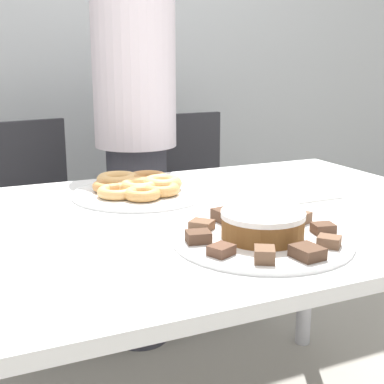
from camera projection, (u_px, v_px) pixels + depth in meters
wall_back at (60, 26)px, 2.65m from camera, size 8.00×0.05×2.60m
table at (197, 246)px, 1.38m from camera, size 1.50×1.01×0.76m
person_standing at (136, 127)px, 2.04m from camera, size 0.31×0.31×1.66m
office_chair_left at (37, 238)px, 2.20m from camera, size 0.51×0.51×0.89m
office_chair_right at (195, 217)px, 2.48m from camera, size 0.45×0.45×0.89m
plate_cake at (262, 240)px, 1.15m from camera, size 0.39×0.39×0.01m
plate_donuts at (140, 193)px, 1.54m from camera, size 0.39×0.39×0.01m
frosted_cake at (263, 225)px, 1.14m from camera, size 0.18×0.18×0.06m
lamington_0 at (221, 250)px, 1.04m from camera, size 0.06×0.05×0.02m
lamington_1 at (264, 255)px, 1.01m from camera, size 0.06×0.06×0.03m
lamington_2 at (307, 252)px, 1.02m from camera, size 0.06×0.06×0.02m
lamington_3 at (329, 241)px, 1.09m from camera, size 0.06×0.06×0.02m
lamington_4 at (323, 228)px, 1.17m from camera, size 0.05×0.05×0.02m
lamington_5 at (297, 218)px, 1.24m from camera, size 0.07×0.07×0.03m
lamington_6 at (261, 214)px, 1.28m from camera, size 0.07×0.07×0.02m
lamington_7 at (226, 215)px, 1.26m from camera, size 0.06×0.06×0.03m
lamington_8 at (202, 225)px, 1.20m from camera, size 0.06×0.07×0.02m
lamington_9 at (198, 237)px, 1.11m from camera, size 0.06×0.05×0.02m
donut_0 at (140, 186)px, 1.54m from camera, size 0.11×0.11×0.03m
donut_1 at (148, 179)px, 1.63m from camera, size 0.12×0.12×0.03m
donut_2 at (118, 179)px, 1.62m from camera, size 0.13×0.13×0.04m
donut_3 at (110, 186)px, 1.54m from camera, size 0.10×0.10×0.03m
donut_4 at (118, 192)px, 1.48m from camera, size 0.11×0.11×0.03m
donut_5 at (142, 194)px, 1.46m from camera, size 0.10×0.10×0.03m
donut_6 at (161, 189)px, 1.50m from camera, size 0.10×0.10×0.03m
donut_7 at (162, 183)px, 1.56m from camera, size 0.12×0.12×0.04m
napkin at (309, 196)px, 1.52m from camera, size 0.14×0.12×0.01m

